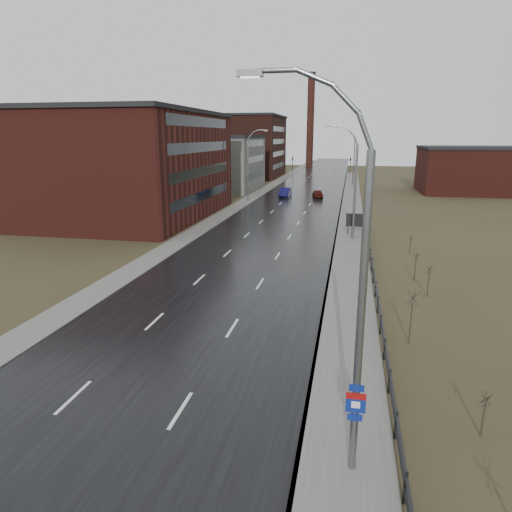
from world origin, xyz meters
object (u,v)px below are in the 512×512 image
at_px(billboard, 356,221).
at_px(car_far, 318,194).
at_px(car_near, 285,193).
at_px(streetlight_main, 351,291).

relative_size(billboard, car_far, 0.57).
height_order(car_near, car_far, car_near).
height_order(streetlight_main, car_near, streetlight_main).
relative_size(billboard, car_near, 0.49).
xyz_separation_m(billboard, car_near, (-11.75, 29.75, -0.84)).
relative_size(streetlight_main, billboard, 4.97).
distance_m(billboard, car_near, 32.00).
height_order(billboard, car_far, billboard).
bearing_deg(car_near, streetlight_main, -79.95).
bearing_deg(billboard, car_near, 111.56).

